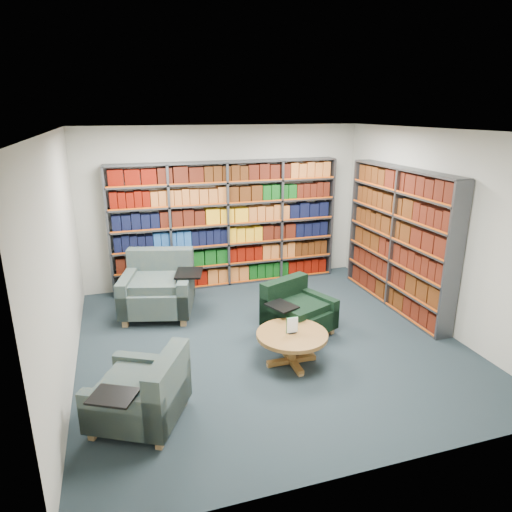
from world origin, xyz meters
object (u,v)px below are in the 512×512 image
object	(u,v)px
chair_teal_front	(146,396)
coffee_table	(292,339)
chair_green_right	(295,312)
chair_teal_left	(159,289)

from	to	relation	value
chair_teal_front	coffee_table	bearing A→B (deg)	18.83
chair_green_right	coffee_table	xyz separation A→B (m)	(-0.37, -0.83, 0.04)
chair_teal_left	chair_teal_front	distance (m)	2.73
chair_teal_left	coffee_table	distance (m)	2.51
coffee_table	chair_teal_front	bearing A→B (deg)	-161.17
chair_teal_left	coffee_table	xyz separation A→B (m)	(1.40, -2.08, -0.05)
chair_teal_front	chair_teal_left	bearing A→B (deg)	81.27
chair_teal_left	chair_teal_front	xyz separation A→B (m)	(-0.41, -2.70, -0.07)
chair_teal_front	coffee_table	xyz separation A→B (m)	(1.81, 0.62, 0.03)
chair_green_right	chair_teal_front	xyz separation A→B (m)	(-2.19, -1.44, 0.01)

